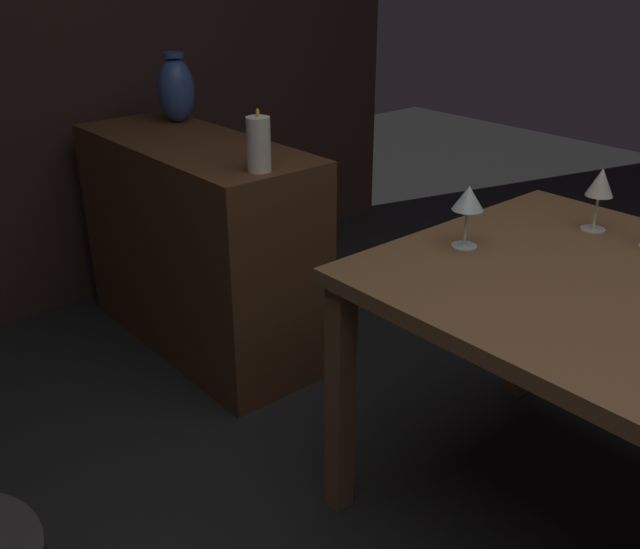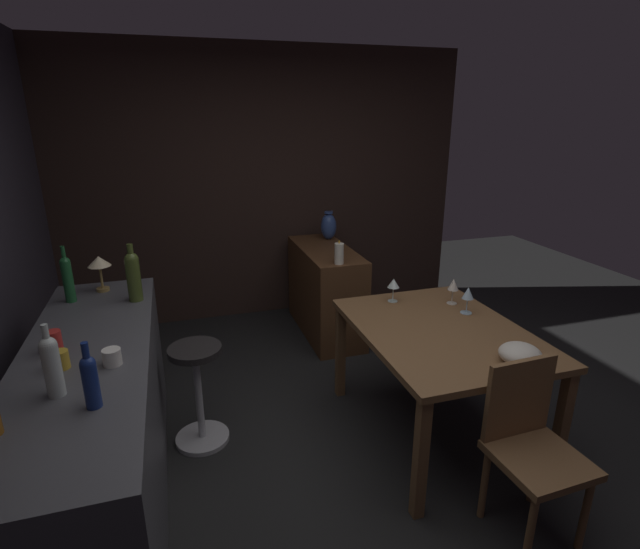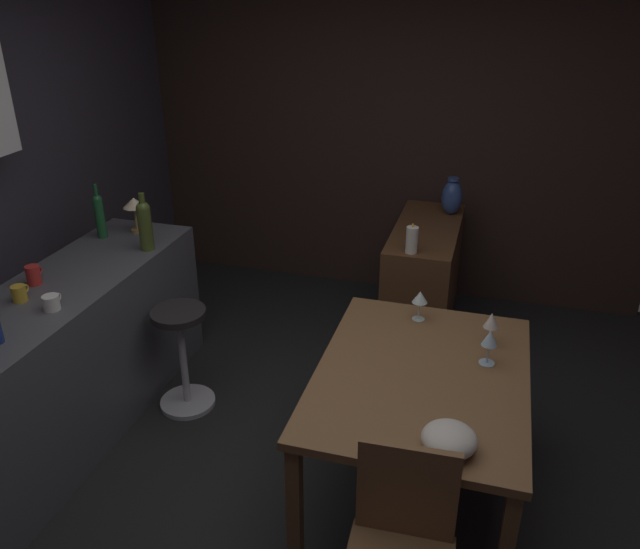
{
  "view_description": "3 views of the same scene",
  "coord_description": "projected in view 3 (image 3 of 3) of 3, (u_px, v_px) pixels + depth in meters",
  "views": [
    {
      "loc": [
        -0.39,
        1.0,
        1.45
      ],
      "look_at": [
        0.6,
        0.16,
        0.85
      ],
      "focal_mm": 39.53,
      "sensor_mm": 36.0,
      "label": 1
    },
    {
      "loc": [
        -2.17,
        1.0,
        1.99
      ],
      "look_at": [
        0.82,
        0.07,
        0.94
      ],
      "focal_mm": 27.12,
      "sensor_mm": 36.0,
      "label": 2
    },
    {
      "loc": [
        -2.3,
        -0.72,
        2.41
      ],
      "look_at": [
        0.71,
        0.15,
        0.91
      ],
      "focal_mm": 35.4,
      "sensor_mm": 36.0,
      "label": 3
    }
  ],
  "objects": [
    {
      "name": "wall_side_right",
      "position": [
        367.0,
        131.0,
        4.94
      ],
      "size": [
        0.1,
        4.4,
        2.6
      ],
      "primitive_type": "cube",
      "color": "#33231E",
      "rests_on": "ground_plane"
    },
    {
      "name": "vase_ceramic_blue",
      "position": [
        452.0,
        197.0,
        4.56
      ],
      "size": [
        0.15,
        0.15,
        0.27
      ],
      "color": "#334C8C",
      "rests_on": "sideboard_cabinet"
    },
    {
      "name": "fruit_bowl",
      "position": [
        449.0,
        439.0,
        2.42
      ],
      "size": [
        0.22,
        0.22,
        0.1
      ],
      "primitive_type": "ellipsoid",
      "color": "beige",
      "rests_on": "dining_table"
    },
    {
      "name": "cup_mustard",
      "position": [
        19.0,
        293.0,
        3.2
      ],
      "size": [
        0.11,
        0.07,
        0.08
      ],
      "color": "gold",
      "rests_on": "kitchen_counter"
    },
    {
      "name": "dining_table",
      "position": [
        421.0,
        387.0,
        2.96
      ],
      "size": [
        1.29,
        0.96,
        0.74
      ],
      "color": "brown",
      "rests_on": "ground_plane"
    },
    {
      "name": "cup_white",
      "position": [
        52.0,
        303.0,
        3.12
      ],
      "size": [
        0.12,
        0.08,
        0.08
      ],
      "color": "white",
      "rests_on": "kitchen_counter"
    },
    {
      "name": "bar_stool",
      "position": [
        183.0,
        356.0,
        3.76
      ],
      "size": [
        0.34,
        0.34,
        0.66
      ],
      "color": "#262323",
      "rests_on": "ground_plane"
    },
    {
      "name": "wine_glass_left",
      "position": [
        491.0,
        321.0,
        3.08
      ],
      "size": [
        0.07,
        0.07,
        0.18
      ],
      "color": "silver",
      "rests_on": "dining_table"
    },
    {
      "name": "wine_glass_right",
      "position": [
        420.0,
        298.0,
        3.31
      ],
      "size": [
        0.08,
        0.08,
        0.17
      ],
      "color": "silver",
      "rests_on": "dining_table"
    },
    {
      "name": "counter_lamp",
      "position": [
        134.0,
        205.0,
        4.01
      ],
      "size": [
        0.14,
        0.14,
        0.23
      ],
      "color": "#A58447",
      "rests_on": "kitchen_counter"
    },
    {
      "name": "wine_bottle_olive",
      "position": [
        145.0,
        223.0,
        3.75
      ],
      "size": [
        0.08,
        0.08,
        0.35
      ],
      "color": "#475623",
      "rests_on": "kitchen_counter"
    },
    {
      "name": "kitchen_counter",
      "position": [
        66.0,
        362.0,
        3.52
      ],
      "size": [
        2.1,
        0.6,
        0.9
      ],
      "primitive_type": "cube",
      "color": "#4C4C51",
      "rests_on": "ground_plane"
    },
    {
      "name": "wine_glass_center",
      "position": [
        490.0,
        339.0,
        2.93
      ],
      "size": [
        0.08,
        0.08,
        0.18
      ],
      "color": "silver",
      "rests_on": "dining_table"
    },
    {
      "name": "sideboard_cabinet",
      "position": [
        423.0,
        280.0,
        4.56
      ],
      "size": [
        1.1,
        0.44,
        0.82
      ],
      "primitive_type": "cube",
      "color": "#56351E",
      "rests_on": "ground_plane"
    },
    {
      "name": "ground_plane",
      "position": [
        309.0,
        497.0,
        3.21
      ],
      "size": [
        9.0,
        9.0,
        0.0
      ],
      "primitive_type": "plane",
      "color": "black"
    },
    {
      "name": "cup_red",
      "position": [
        33.0,
        275.0,
        3.37
      ],
      "size": [
        0.11,
        0.07,
        0.11
      ],
      "color": "red",
      "rests_on": "kitchen_counter"
    },
    {
      "name": "pillar_candle_tall",
      "position": [
        412.0,
        240.0,
        3.94
      ],
      "size": [
        0.08,
        0.08,
        0.2
      ],
      "color": "white",
      "rests_on": "sideboard_cabinet"
    },
    {
      "name": "wine_bottle_green",
      "position": [
        99.0,
        214.0,
        3.93
      ],
      "size": [
        0.06,
        0.06,
        0.35
      ],
      "color": "#1E592D",
      "rests_on": "kitchen_counter"
    }
  ]
}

